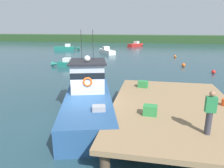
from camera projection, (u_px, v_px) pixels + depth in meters
ground_plane at (82, 119)px, 11.27m from camera, size 200.00×200.00×0.00m
dock at (173, 107)px, 10.13m from camera, size 6.00×9.00×1.20m
main_fishing_boat at (88, 96)px, 12.00m from camera, size 4.63×9.92×4.80m
crate_stack_near_edge at (143, 84)px, 13.03m from camera, size 0.67×0.55×0.41m
crate_single_by_cleat at (150, 110)px, 8.88m from camera, size 0.62×0.47×0.44m
deckhand_by_the_boat at (210, 112)px, 7.11m from camera, size 0.36×0.22×1.63m
moored_boat_far_left at (107, 51)px, 39.01m from camera, size 4.11×5.12×1.40m
moored_boat_off_the_point at (69, 64)px, 26.21m from camera, size 4.50×1.34×1.13m
moored_boat_outer_mooring at (66, 48)px, 45.21m from camera, size 5.57×2.45×1.39m
moored_boat_mid_harbor at (136, 45)px, 53.42m from camera, size 3.83×5.25×1.40m
mooring_buoy_channel_marker at (175, 56)px, 34.20m from camera, size 0.41×0.41×0.41m
mooring_buoy_outer at (184, 65)px, 26.15m from camera, size 0.48×0.48×0.48m
mooring_buoy_spare_mooring at (214, 72)px, 22.27m from camera, size 0.42×0.42×0.42m
far_shoreline at (141, 39)px, 69.62m from camera, size 120.00×8.00×2.40m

